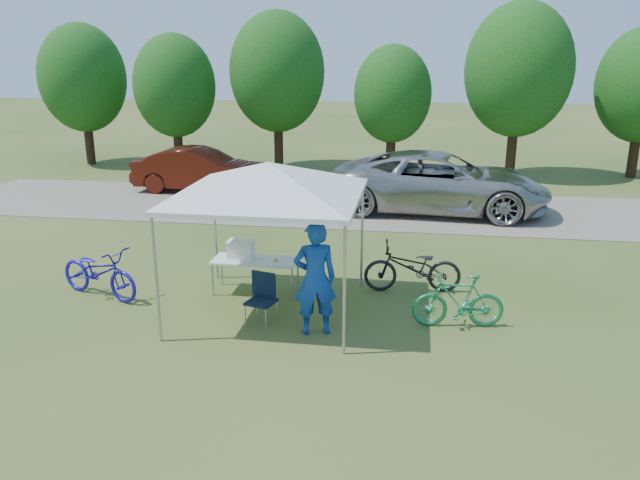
% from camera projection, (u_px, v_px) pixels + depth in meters
% --- Properties ---
extents(ground, '(100.00, 100.00, 0.00)m').
position_uv_depth(ground, '(272.00, 310.00, 11.37)').
color(ground, '#2D5119').
rests_on(ground, ground).
extents(gravel_strip, '(24.00, 5.00, 0.02)m').
position_uv_depth(gravel_strip, '(331.00, 207.00, 18.93)').
color(gravel_strip, gray).
rests_on(gravel_strip, ground).
extents(canopy, '(4.53, 4.53, 3.00)m').
position_uv_depth(canopy, '(268.00, 166.00, 10.60)').
color(canopy, '#A5A5AA').
rests_on(canopy, ground).
extents(treeline, '(24.89, 4.28, 6.30)m').
position_uv_depth(treeline, '(345.00, 79.00, 23.68)').
color(treeline, '#382314').
rests_on(treeline, ground).
extents(folding_table, '(1.65, 0.69, 0.68)m').
position_uv_depth(folding_table, '(255.00, 262.00, 12.04)').
color(folding_table, white).
rests_on(folding_table, ground).
extents(folding_chair, '(0.56, 0.58, 0.89)m').
position_uv_depth(folding_chair, '(262.00, 294.00, 10.73)').
color(folding_chair, black).
rests_on(folding_chair, ground).
extents(cooler, '(0.51, 0.34, 0.37)m').
position_uv_depth(cooler, '(241.00, 250.00, 12.02)').
color(cooler, white).
rests_on(cooler, folding_table).
extents(ice_cream_cup, '(0.07, 0.07, 0.05)m').
position_uv_depth(ice_cream_cup, '(276.00, 260.00, 11.92)').
color(ice_cream_cup, gold).
rests_on(ice_cream_cup, folding_table).
extents(cyclist, '(0.81, 0.65, 1.94)m').
position_uv_depth(cyclist, '(315.00, 278.00, 10.19)').
color(cyclist, '#123C99').
rests_on(cyclist, ground).
extents(bike_blue, '(2.01, 1.28, 1.00)m').
position_uv_depth(bike_blue, '(99.00, 272.00, 11.88)').
color(bike_blue, '#1C13A7').
rests_on(bike_blue, ground).
extents(bike_green, '(1.60, 0.63, 0.94)m').
position_uv_depth(bike_green, '(458.00, 301.00, 10.57)').
color(bike_green, '#1D824F').
rests_on(bike_green, ground).
extents(bike_dark, '(1.94, 0.85, 0.99)m').
position_uv_depth(bike_dark, '(413.00, 268.00, 12.12)').
color(bike_dark, black).
rests_on(bike_dark, ground).
extents(minivan, '(6.42, 3.28, 1.73)m').
position_uv_depth(minivan, '(440.00, 182.00, 18.15)').
color(minivan, '#A9A8A4').
rests_on(minivan, gravel_strip).
extents(sedan, '(4.47, 1.75, 1.45)m').
position_uv_depth(sedan, '(200.00, 170.00, 20.80)').
color(sedan, '#48140C').
rests_on(sedan, gravel_strip).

